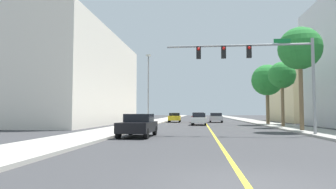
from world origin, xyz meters
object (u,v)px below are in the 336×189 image
object	(u,v)px
car_black	(138,125)
car_silver	(216,117)
car_white	(199,119)
palm_mid	(282,76)
traffic_signal_mast	(262,62)
car_yellow	(175,117)
street_lamp	(148,86)
car_red	(198,117)
palm_far	(267,80)
palm_near	(300,49)

from	to	relation	value
car_black	car_silver	size ratio (longest dim) A/B	0.88
car_silver	car_white	size ratio (longest dim) A/B	0.98
palm_mid	car_black	bearing A→B (deg)	-136.38
traffic_signal_mast	car_black	bearing A→B (deg)	-168.47
car_yellow	street_lamp	bearing A→B (deg)	79.43
traffic_signal_mast	car_red	distance (m)	24.40
palm_mid	street_lamp	bearing A→B (deg)	170.98
palm_far	palm_near	bearing A→B (deg)	-90.96
palm_near	car_white	size ratio (longest dim) A/B	1.79
traffic_signal_mast	street_lamp	xyz separation A→B (m)	(-9.92, 12.21, -0.37)
street_lamp	car_white	world-z (taller)	street_lamp
palm_far	car_black	bearing A→B (deg)	-124.55
palm_mid	palm_near	bearing A→B (deg)	-92.45
car_yellow	car_black	bearing A→B (deg)	87.90
traffic_signal_mast	street_lamp	distance (m)	15.74
palm_mid	palm_far	size ratio (longest dim) A/B	0.90
traffic_signal_mast	car_black	xyz separation A→B (m)	(-8.13, -1.66, -4.20)
palm_mid	car_yellow	distance (m)	19.60
palm_near	car_silver	world-z (taller)	palm_near
car_silver	car_red	bearing A→B (deg)	-151.97
car_yellow	palm_far	bearing A→B (deg)	142.07
street_lamp	car_silver	distance (m)	15.66
car_red	palm_far	bearing A→B (deg)	-41.31
traffic_signal_mast	car_red	size ratio (longest dim) A/B	2.38
traffic_signal_mast	car_silver	size ratio (longest dim) A/B	2.19
car_silver	car_yellow	distance (m)	6.36
car_silver	street_lamp	bearing A→B (deg)	-120.39
traffic_signal_mast	palm_far	distance (m)	16.52
palm_mid	car_silver	distance (m)	16.60
car_red	street_lamp	bearing A→B (deg)	-114.93
palm_near	car_black	distance (m)	14.46
palm_far	car_yellow	bearing A→B (deg)	143.83
car_black	car_yellow	xyz separation A→B (m)	(0.16, 26.44, 0.02)
palm_far	car_black	world-z (taller)	palm_far
palm_near	car_black	world-z (taller)	palm_near
street_lamp	palm_near	size ratio (longest dim) A/B	0.97
street_lamp	car_red	xyz separation A→B (m)	(5.62, 11.45, -3.79)
palm_near	car_white	bearing A→B (deg)	124.65
car_yellow	car_white	bearing A→B (deg)	110.49
traffic_signal_mast	car_yellow	world-z (taller)	traffic_signal_mast
car_silver	car_red	world-z (taller)	car_red
street_lamp	car_white	xyz separation A→B (m)	(5.71, 3.39, -3.80)
palm_near	palm_far	distance (m)	12.11
traffic_signal_mast	car_red	bearing A→B (deg)	100.30
car_black	car_yellow	size ratio (longest dim) A/B	0.91
palm_near	car_white	xyz separation A→B (m)	(-8.04, 11.63, -5.86)
street_lamp	palm_mid	size ratio (longest dim) A/B	1.23
palm_far	car_white	xyz separation A→B (m)	(-8.24, -0.41, -4.65)
palm_mid	car_white	world-z (taller)	palm_mid
car_black	car_white	xyz separation A→B (m)	(3.92, 17.25, 0.02)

